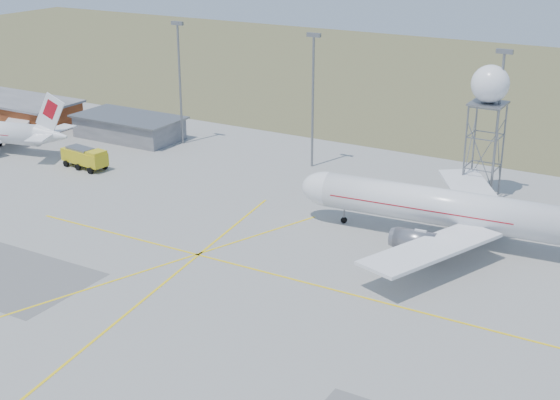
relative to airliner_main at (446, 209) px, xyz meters
The scene contains 10 objects.
grass_strip 93.30m from the airliner_main, 100.77° to the left, with size 400.00×120.00×0.03m, color brown.
building_orange 93.43m from the airliner_main, behind, with size 33.00×12.00×4.30m.
building_grey 64.36m from the airliner_main, 165.99° to the left, with size 19.00×10.00×3.90m.
mast_a 55.85m from the airliner_main, 161.47° to the left, with size 2.20×0.50×20.50m.
mast_b 33.52m from the airliner_main, 147.35° to the left, with size 2.20×0.50×20.50m.
mast_c 19.30m from the airliner_main, 88.10° to the left, with size 2.20×0.50×20.50m.
airliner_main is the anchor object (origin of this frame).
radar_tower 18.57m from the airliner_main, 92.82° to the left, with size 5.06×5.06×18.33m.
fire_truck 57.05m from the airliner_main, behind, with size 8.35×4.04×3.23m.
baggage_tug 75.83m from the airliner_main, behind, with size 2.46×2.30×1.62m.
Camera 1 is at (43.91, -36.08, 37.43)m, focal length 50.00 mm.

